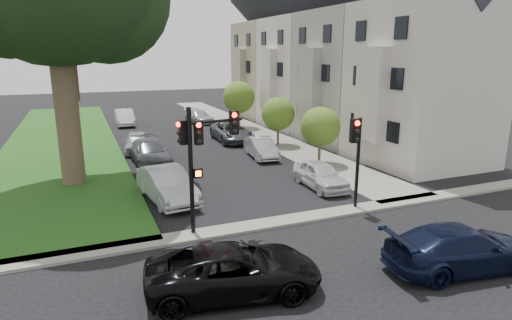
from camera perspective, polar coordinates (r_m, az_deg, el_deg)
name	(u,v)px	position (r m, az deg, el deg)	size (l,w,h in m)	color
ground	(307,241)	(16.50, 6.78, -10.71)	(140.00, 140.00, 0.00)	black
grass_strip	(62,141)	(37.66, -24.47, 2.37)	(8.00, 44.00, 0.12)	#215310
sidewalk_right	(245,128)	(40.22, -1.47, 4.31)	(3.50, 44.00, 0.12)	slate
sidewalk_cross	(283,221)	(18.09, 3.67, -8.12)	(60.00, 1.00, 0.12)	slate
house_a	(425,52)	(28.93, 21.56, 13.23)	(7.70, 7.55, 15.97)	beige
house_b	(353,52)	(34.76, 12.81, 13.83)	(7.70, 7.55, 15.97)	#9E9B8E
house_c	(306,52)	(41.14, 6.64, 14.06)	(7.70, 7.55, 15.97)	#9B9B99
house_d	(272,52)	(47.84, 2.15, 14.14)	(7.70, 7.55, 15.97)	gray
small_tree_a	(320,127)	(26.76, 8.56, 4.42)	(2.47, 2.47, 3.71)	#30241E
small_tree_b	(278,114)	(32.05, 2.97, 6.17)	(2.49, 2.49, 3.74)	#30241E
small_tree_c	(239,97)	(39.73, -2.30, 8.35)	(2.93, 2.93, 4.39)	#30241E
traffic_signal_main	(200,148)	(16.14, -7.44, 1.63)	(2.45, 0.64, 4.99)	black
traffic_signal_secondary	(356,147)	(19.20, 13.20, 1.74)	(0.54, 0.44, 4.17)	black
car_cross_near	(234,270)	(12.94, -2.95, -14.45)	(2.38, 5.15, 1.43)	black
car_cross_far	(461,248)	(15.64, 25.70, -10.53)	(2.09, 5.14, 1.49)	black
car_parked_0	(320,175)	(22.64, 8.58, -1.97)	(1.63, 4.05, 1.38)	silver
car_parked_1	(261,148)	(28.82, 0.71, 1.65)	(1.44, 4.12, 1.36)	#999BA0
car_parked_2	(232,132)	(34.30, -3.24, 3.76)	(2.50, 5.41, 1.50)	#3F4247
car_parked_4	(199,117)	(43.79, -7.61, 5.77)	(1.81, 4.44, 1.29)	#999BA0
car_parked_5	(167,185)	(20.81, -11.81, -3.24)	(1.69, 4.85, 1.60)	#999BA0
car_parked_6	(150,153)	(27.83, -13.92, 0.96)	(2.15, 5.29, 1.54)	#3F4247
car_parked_7	(137,142)	(31.72, -15.58, 2.33)	(1.68, 4.17, 1.42)	#999BA0
car_parked_9	(125,118)	(43.84, -17.10, 5.44)	(1.62, 4.63, 1.53)	silver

